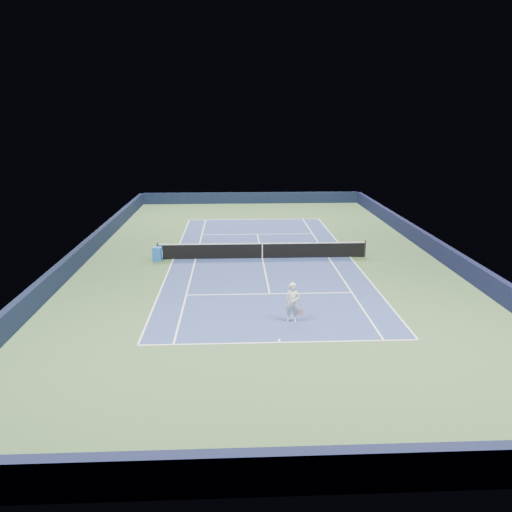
{
  "coord_description": "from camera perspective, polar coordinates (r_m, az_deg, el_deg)",
  "views": [
    {
      "loc": [
        -1.71,
        -29.58,
        8.56
      ],
      "look_at": [
        -0.53,
        -3.0,
        1.0
      ],
      "focal_mm": 35.0,
      "sensor_mm": 36.0,
      "label": 1
    }
  ],
  "objects": [
    {
      "name": "ground",
      "position": [
        30.84,
        0.73,
        -0.25
      ],
      "size": [
        40.0,
        40.0,
        0.0
      ],
      "primitive_type": "plane",
      "color": "#34512C",
      "rests_on": "ground"
    },
    {
      "name": "center_service_line",
      "position": [
        30.84,
        0.73,
        -0.24
      ],
      "size": [
        0.08,
        12.8,
        0.0
      ],
      "primitive_type": "cube",
      "color": "white",
      "rests_on": "ground"
    },
    {
      "name": "sponsor_cube",
      "position": [
        30.81,
        -11.21,
        0.24
      ],
      "size": [
        0.62,
        0.54,
        0.85
      ],
      "color": "#1D58B0",
      "rests_on": "ground"
    },
    {
      "name": "court_surface",
      "position": [
        30.84,
        0.73,
        -0.25
      ],
      "size": [
        10.97,
        23.77,
        0.01
      ],
      "primitive_type": "cube",
      "color": "navy",
      "rests_on": "ground"
    },
    {
      "name": "center_mark_far",
      "position": [
        42.23,
        -0.18,
        4.18
      ],
      "size": [
        0.08,
        0.3,
        0.0
      ],
      "primitive_type": "cube",
      "color": "white",
      "rests_on": "ground"
    },
    {
      "name": "center_mark_near",
      "position": [
        19.86,
        2.68,
        -9.65
      ],
      "size": [
        0.08,
        0.3,
        0.0
      ],
      "primitive_type": "cube",
      "color": "white",
      "rests_on": "ground"
    },
    {
      "name": "sideline_doubles_right",
      "position": [
        31.62,
        10.7,
        -0.11
      ],
      "size": [
        0.08,
        23.77,
        0.0
      ],
      "primitive_type": "cube",
      "color": "white",
      "rests_on": "ground"
    },
    {
      "name": "tennis_net",
      "position": [
        30.71,
        0.73,
        0.65
      ],
      "size": [
        12.9,
        0.1,
        1.07
      ],
      "color": "black",
      "rests_on": "ground"
    },
    {
      "name": "sideline_doubles_left",
      "position": [
        31.02,
        -9.44,
        -0.36
      ],
      "size": [
        0.08,
        23.77,
        0.0
      ],
      "primitive_type": "cube",
      "color": "white",
      "rests_on": "ground"
    },
    {
      "name": "wall_right",
      "position": [
        33.11,
        19.78,
        0.91
      ],
      "size": [
        0.35,
        40.0,
        1.1
      ],
      "primitive_type": "cube",
      "color": "black",
      "rests_on": "ground"
    },
    {
      "name": "service_line_near",
      "position": [
        24.77,
        1.57,
        -4.34
      ],
      "size": [
        8.23,
        0.08,
        0.0
      ],
      "primitive_type": "cube",
      "color": "white",
      "rests_on": "ground"
    },
    {
      "name": "wall_left",
      "position": [
        31.97,
        -19.03,
        0.47
      ],
      "size": [
        0.35,
        40.0,
        1.1
      ],
      "primitive_type": "cube",
      "color": "black",
      "rests_on": "ground"
    },
    {
      "name": "service_line_far",
      "position": [
        37.02,
        0.16,
        2.51
      ],
      "size": [
        8.23,
        0.08,
        0.0
      ],
      "primitive_type": "cube",
      "color": "white",
      "rests_on": "ground"
    },
    {
      "name": "wall_far",
      "position": [
        50.08,
        -0.57,
        6.65
      ],
      "size": [
        22.0,
        0.35,
        1.1
      ],
      "primitive_type": "cube",
      "color": "black",
      "rests_on": "ground"
    },
    {
      "name": "baseline_far",
      "position": [
        42.37,
        -0.19,
        4.22
      ],
      "size": [
        10.97,
        0.08,
        0.0
      ],
      "primitive_type": "cube",
      "color": "white",
      "rests_on": "ground"
    },
    {
      "name": "sideline_singles_left",
      "position": [
        30.89,
        -6.92,
        -0.33
      ],
      "size": [
        0.08,
        23.77,
        0.0
      ],
      "primitive_type": "cube",
      "color": "white",
      "rests_on": "ground"
    },
    {
      "name": "tennis_player",
      "position": [
        21.31,
        4.2,
        -5.34
      ],
      "size": [
        0.84,
        1.33,
        2.24
      ],
      "color": "silver",
      "rests_on": "ground"
    },
    {
      "name": "baseline_near",
      "position": [
        19.73,
        2.72,
        -9.84
      ],
      "size": [
        10.97,
        0.08,
        0.0
      ],
      "primitive_type": "cube",
      "color": "white",
      "rests_on": "ground"
    },
    {
      "name": "wall_near",
      "position": [
        12.74,
        6.25,
        -23.2
      ],
      "size": [
        22.0,
        0.35,
        1.1
      ],
      "primitive_type": "cube",
      "color": "#111533",
      "rests_on": "ground"
    },
    {
      "name": "sideline_singles_right",
      "position": [
        31.34,
        8.26,
        -0.14
      ],
      "size": [
        0.08,
        23.77,
        0.0
      ],
      "primitive_type": "cube",
      "color": "white",
      "rests_on": "ground"
    }
  ]
}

